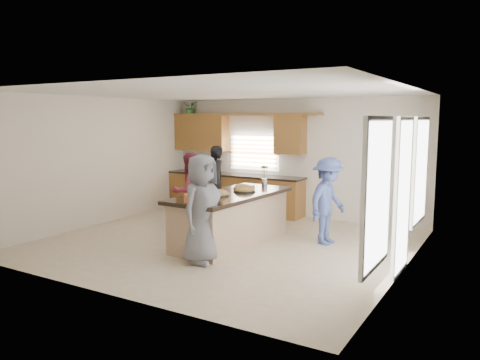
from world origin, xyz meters
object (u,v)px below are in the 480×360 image
Objects in this scene: woman_left_mid at (189,192)px; woman_right_back at (328,201)px; woman_left_front at (197,192)px; woman_right_front at (202,209)px; woman_left_back at (215,182)px; salad_bowl at (195,198)px; island at (231,220)px.

woman_left_mid is 1.00× the size of woman_right_back.
woman_left_front is 3.01m from woman_right_back.
woman_left_back is at bearing 32.77° from woman_right_front.
woman_right_back is at bearing 122.13° from woman_left_mid.
woman_left_mid is at bearing 129.64° from salad_bowl.
salad_bowl is at bearing 60.99° from woman_right_front.
woman_left_front is at bearing 11.25° from woman_left_back.
woman_left_front is 2.71m from woman_right_front.
salad_bowl is 2.45m from woman_left_front.
woman_right_back reaches higher than island.
woman_right_back is (2.89, 0.42, -0.00)m from woman_left_mid.
island is 1.73m from woman_left_front.
woman_left_mid is (0.22, -1.30, -0.04)m from woman_left_back.
woman_right_back is 2.52m from woman_right_front.
island is at bearing 45.63° from woman_left_back.
woman_right_front is (1.66, -2.14, 0.14)m from woman_left_front.
woman_left_front is (-0.12, 0.43, -0.07)m from woman_left_mid.
woman_left_front is 0.92× the size of woman_right_back.
woman_left_back reaches higher than salad_bowl.
woman_left_back is 3.49m from woman_right_front.
woman_left_back is 1.32m from woman_left_mid.
salad_bowl reaches higher than island.
woman_right_back is (3.11, -0.89, -0.04)m from woman_left_back.
woman_right_back reaches higher than woman_left_front.
woman_left_back is at bearing 84.00° from woman_right_back.
island is at bearing 12.37° from woman_right_front.
salad_bowl is 2.03m from woman_left_mid.
woman_right_back is at bearing 50.90° from salad_bowl.
island is 1.69× the size of woman_left_mid.
island is 1.23m from salad_bowl.
woman_left_back is at bearing 165.42° from woman_left_front.
salad_bowl is 0.23× the size of woman_left_mid.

